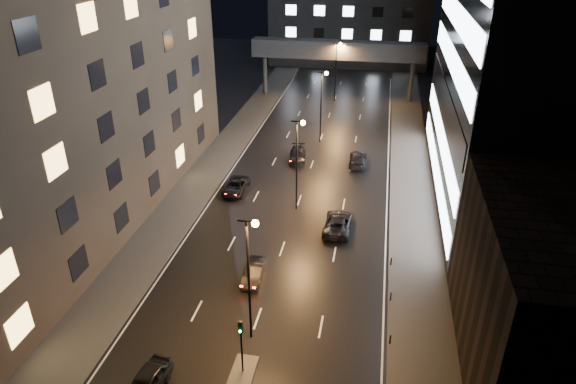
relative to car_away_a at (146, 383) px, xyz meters
name	(u,v)px	position (x,y,z in m)	size (l,w,h in m)	color
ground	(312,164)	(5.46, 38.29, -0.80)	(160.00, 160.00, 0.00)	black
sidewalk_left	(207,172)	(-7.04, 33.29, -0.72)	(5.00, 110.00, 0.15)	#383533
sidewalk_right	(412,189)	(17.96, 33.29, -0.72)	(5.00, 110.00, 0.15)	#383533
building_left	(48,17)	(-17.04, 22.29, 19.20)	(15.00, 48.00, 40.00)	#2D2319
building_right_low	(551,295)	(25.46, 7.29, 5.20)	(10.00, 18.00, 12.00)	black
building_far	(351,4)	(5.46, 96.29, 11.70)	(34.00, 14.00, 25.00)	#333335
skybridge	(338,51)	(5.46, 68.29, 7.54)	(30.00, 3.00, 10.00)	#333335
traffic_signal_near	(241,338)	(5.76, 2.78, 2.30)	(0.28, 0.34, 4.40)	black
bollard_row	(390,366)	(15.66, 4.79, -0.35)	(0.12, 25.12, 0.90)	black
streetlight_near	(250,265)	(5.62, 6.29, 5.70)	(1.45, 0.50, 10.15)	black
streetlight_mid_a	(298,154)	(5.62, 26.29, 5.70)	(1.45, 0.50, 10.15)	black
streetlight_mid_b	(322,98)	(5.62, 46.29, 5.70)	(1.45, 0.50, 10.15)	black
streetlight_far	(337,64)	(5.62, 66.29, 5.70)	(1.45, 0.50, 10.15)	black
car_away_a	(146,383)	(0.00, 0.00, 0.00)	(1.88, 4.67, 1.59)	black
car_away_b	(254,272)	(3.96, 13.21, -0.08)	(1.51, 4.33, 1.43)	black
car_away_c	(236,186)	(-2.09, 28.94, -0.09)	(2.35, 5.10, 1.42)	black
car_away_d	(298,155)	(3.41, 39.26, -0.05)	(2.08, 5.11, 1.48)	black
car_toward_a	(338,223)	(10.32, 22.76, 0.00)	(2.63, 5.71, 1.59)	black
car_toward_b	(358,159)	(11.28, 39.45, -0.01)	(2.21, 5.43, 1.57)	black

